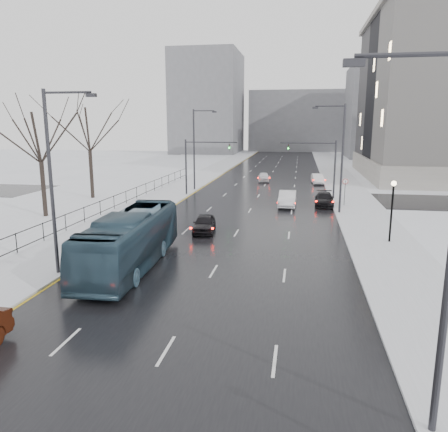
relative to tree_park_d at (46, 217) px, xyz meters
The scene contains 25 objects.
road 31.51m from the tree_park_d, 55.60° to the left, with size 16.00×150.00×0.04m, color black.
cross_road 22.65m from the tree_park_d, 38.19° to the left, with size 130.00×10.00×0.04m, color black.
sidewalk_left 27.01m from the tree_park_d, 74.32° to the left, with size 5.00×150.00×0.16m, color silver.
sidewalk_right 38.43m from the tree_park_d, 42.57° to the left, with size 5.00×150.00×0.16m, color silver.
park_strip 26.09m from the tree_park_d, 94.84° to the left, with size 14.00×150.00×0.12m, color white.
tree_park_d is the anchor object (origin of this frame).
tree_park_e 10.01m from the tree_park_d, 92.29° to the left, with size 9.45×9.45×13.50m, color black, non-canonical shape.
iron_fence 6.31m from the tree_park_d, 39.81° to the right, with size 0.06×70.00×1.30m.
streetlight_r_near 35.80m from the tree_park_d, 42.75° to the right, with size 2.95×0.25×10.00m.
streetlight_r_mid 27.24m from the tree_park_d, 13.01° to the left, with size 2.95×0.25×10.00m.
streetlight_l_near 17.90m from the tree_park_d, 55.47° to the right, with size 2.95×0.25×10.00m.
streetlight_l_far 21.17m from the tree_park_d, 61.85° to the left, with size 2.95×0.25×10.00m.
lamppost_r_mid 29.23m from the tree_park_d, ahead, with size 0.36×0.36×4.28m.
mast_signal_right 29.05m from the tree_park_d, 29.12° to the left, with size 6.10×0.33×6.50m.
mast_signal_left 17.96m from the tree_park_d, 53.20° to the left, with size 6.10×0.33×6.50m.
no_uturn_sign 28.88m from the tree_park_d, 20.32° to the left, with size 0.60×0.06×2.70m.
bldg_far_right 93.70m from the tree_park_d, 60.51° to the left, with size 24.00×20.00×22.00m, color slate.
bldg_far_left 92.17m from the tree_park_d, 92.64° to the left, with size 18.00×22.00×28.00m, color slate.
bldg_far_center 108.59m from the tree_park_d, 78.38° to the left, with size 30.00×18.00×18.00m, color slate.
bus 17.77m from the tree_park_d, 42.96° to the right, with size 2.72×11.64×3.24m, color #2D4758.
sedan_center_near 15.63m from the tree_park_d, 11.38° to the right, with size 1.61×4.00×1.36m, color black.
sedan_right_near 23.06m from the tree_park_d, 22.44° to the left, with size 1.68×4.82×1.59m, color silver.
sedan_right_far 26.88m from the tree_park_d, 21.53° to the left, with size 1.88×4.61×1.34m, color black.
sedan_center_far 32.87m from the tree_park_d, 58.24° to the left, with size 1.59×3.95×1.35m, color white.
sedan_right_distant 36.64m from the tree_park_d, 47.15° to the left, with size 1.45×4.15×1.37m, color white.
Camera 1 is at (4.64, -1.14, 8.24)m, focal length 35.00 mm.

